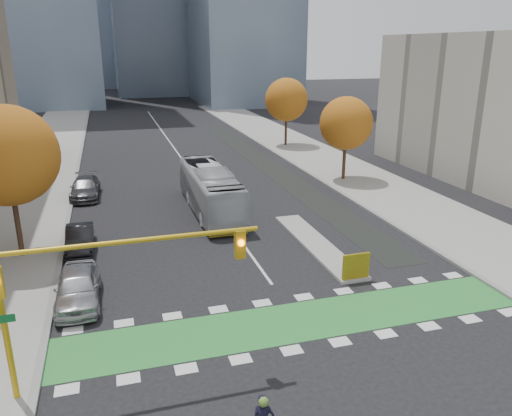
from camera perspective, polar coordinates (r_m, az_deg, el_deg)
ground at (r=20.24m, az=6.44°, el=-14.81°), size 300.00×300.00×0.00m
sidewalk_west at (r=37.78m, az=-25.76°, el=-0.56°), size 7.00×120.00×0.15m
sidewalk_east at (r=42.42m, az=12.91°, el=2.70°), size 7.00×120.00×0.15m
curb_west at (r=37.33m, az=-20.49°, el=-0.09°), size 0.30×120.00×0.16m
curb_east at (r=40.86m, az=8.61°, el=2.37°), size 0.30×120.00×0.16m
bike_crossing at (r=21.41m, az=4.86°, el=-12.75°), size 20.00×3.00×0.01m
centre_line at (r=57.06m, az=-9.29°, el=6.71°), size 0.15×70.00×0.01m
bike_lane_paint at (r=49.03m, az=1.04°, el=5.11°), size 2.50×50.00×0.01m
median_island at (r=28.99m, az=6.91°, el=-4.13°), size 1.60×10.00×0.16m
hazard_board at (r=24.75m, az=11.35°, el=-6.55°), size 1.40×0.12×1.30m
tree_west at (r=28.55m, az=-26.57°, el=5.36°), size 5.20×5.20×8.22m
tree_east_near at (r=42.50m, az=10.26°, el=9.50°), size 4.40×4.40×7.08m
tree_east_far at (r=57.27m, az=3.49°, el=12.25°), size 4.80×4.80×7.65m
traffic_signal_west at (r=16.60m, az=-18.66°, el=-7.55°), size 8.53×0.56×5.20m
bus at (r=34.42m, az=-5.23°, el=2.09°), size 2.66×11.14×3.10m
parked_car_a at (r=23.69m, az=-19.69°, el=-8.49°), size 1.93×4.66×1.58m
parked_car_b at (r=29.72m, az=-19.50°, el=-3.29°), size 1.44×4.07×1.34m
parked_car_c at (r=39.91m, az=-18.94°, el=2.19°), size 2.27×5.14×1.47m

